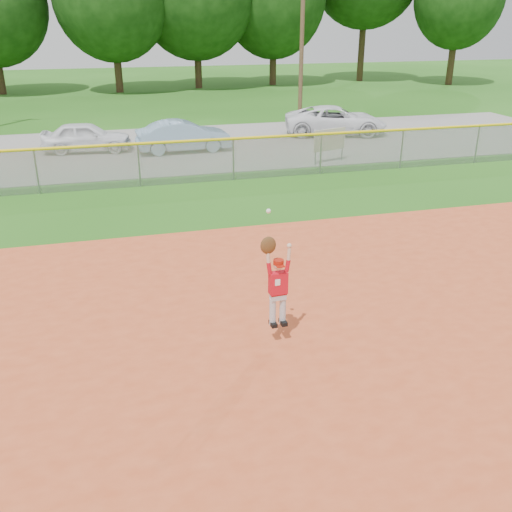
{
  "coord_description": "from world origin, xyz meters",
  "views": [
    {
      "loc": [
        -1.1,
        -9.65,
        5.53
      ],
      "look_at": [
        1.61,
        0.44,
        1.1
      ],
      "focal_mm": 40.0,
      "sensor_mm": 36.0,
      "label": 1
    }
  ],
  "objects_px": {
    "car_white_a": "(86,137)",
    "sponsor_sign": "(330,141)",
    "ballplayer": "(277,282)",
    "car_blue": "(183,136)",
    "car_white_b": "(336,120)"
  },
  "relations": [
    {
      "from": "car_white_a",
      "to": "sponsor_sign",
      "type": "relative_size",
      "value": 2.52
    },
    {
      "from": "car_blue",
      "to": "ballplayer",
      "type": "relative_size",
      "value": 1.82
    },
    {
      "from": "car_white_a",
      "to": "sponsor_sign",
      "type": "bearing_deg",
      "value": -110.3
    },
    {
      "from": "car_white_a",
      "to": "ballplayer",
      "type": "bearing_deg",
      "value": -163.25
    },
    {
      "from": "car_blue",
      "to": "car_white_b",
      "type": "xyz_separation_m",
      "value": [
        7.82,
        1.85,
        0.03
      ]
    },
    {
      "from": "car_white_a",
      "to": "sponsor_sign",
      "type": "height_order",
      "value": "sponsor_sign"
    },
    {
      "from": "car_blue",
      "to": "ballplayer",
      "type": "height_order",
      "value": "ballplayer"
    },
    {
      "from": "car_blue",
      "to": "car_white_b",
      "type": "height_order",
      "value": "car_white_b"
    },
    {
      "from": "car_white_a",
      "to": "car_white_b",
      "type": "distance_m",
      "value": 11.92
    },
    {
      "from": "sponsor_sign",
      "to": "ballplayer",
      "type": "xyz_separation_m",
      "value": [
        -6.03,
        -12.56,
        0.32
      ]
    },
    {
      "from": "car_white_b",
      "to": "ballplayer",
      "type": "xyz_separation_m",
      "value": [
        -8.51,
        -17.94,
        0.51
      ]
    },
    {
      "from": "sponsor_sign",
      "to": "ballplayer",
      "type": "bearing_deg",
      "value": -115.64
    },
    {
      "from": "sponsor_sign",
      "to": "car_white_a",
      "type": "bearing_deg",
      "value": 154.15
    },
    {
      "from": "car_white_a",
      "to": "car_blue",
      "type": "relative_size",
      "value": 0.93
    },
    {
      "from": "ballplayer",
      "to": "car_white_a",
      "type": "bearing_deg",
      "value": 101.19
    }
  ]
}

